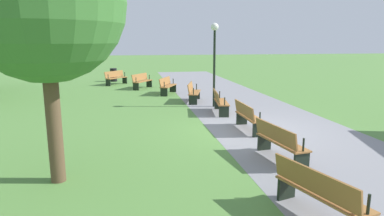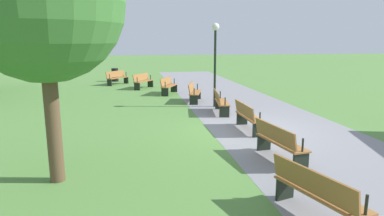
{
  "view_description": "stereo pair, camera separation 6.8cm",
  "coord_description": "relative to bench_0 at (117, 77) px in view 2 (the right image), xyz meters",
  "views": [
    {
      "loc": [
        9.82,
        -3.67,
        2.81
      ],
      "look_at": [
        0.0,
        -1.88,
        0.8
      ],
      "focal_mm": 31.09,
      "sensor_mm": 36.0,
      "label": 1
    },
    {
      "loc": [
        9.83,
        -3.61,
        2.81
      ],
      "look_at": [
        0.0,
        -1.88,
        0.8
      ],
      "focal_mm": 31.09,
      "sensor_mm": 36.0,
      "label": 2
    }
  ],
  "objects": [
    {
      "name": "ground_plane",
      "position": [
        12.54,
        4.69,
        -0.47
      ],
      "size": [
        120.0,
        120.0,
        0.0
      ],
      "primitive_type": "plane",
      "color": "#54843D"
    },
    {
      "name": "trash_bin",
      "position": [
        -1.85,
        -0.23,
        -0.01
      ],
      "size": [
        0.47,
        0.47,
        0.93
      ],
      "primitive_type": "cylinder",
      "color": "black",
      "rests_on": "ground"
    },
    {
      "name": "bench_6",
      "position": [
        15.27,
        4.43,
        0.0
      ],
      "size": [
        1.73,
        0.71,
        0.89
      ],
      "rotation": [
        0.0,
        0.0,
        0.14
      ],
      "color": "#996633",
      "rests_on": "ground"
    },
    {
      "name": "tree_1",
      "position": [
        15.59,
        -0.53,
        3.04
      ],
      "size": [
        3.02,
        3.02,
        5.04
      ],
      "color": "brown",
      "rests_on": "ground"
    },
    {
      "name": "bench_2",
      "position": [
        4.59,
        2.91,
        0.0
      ],
      "size": [
        1.73,
        1.13,
        0.89
      ],
      "rotation": [
        0.0,
        0.0,
        -0.43
      ],
      "color": "#996633",
      "rests_on": "ground"
    },
    {
      "name": "bench_4",
      "position": [
        9.82,
        4.43,
        0.0
      ],
      "size": [
        1.73,
        0.71,
        0.89
      ],
      "rotation": [
        0.0,
        0.0,
        -0.14
      ],
      "color": "#996633",
      "rests_on": "ground"
    },
    {
      "name": "path_paving",
      "position": [
        12.54,
        5.72,
        -0.47
      ],
      "size": [
        41.96,
        4.61,
        0.01
      ],
      "primitive_type": "cube",
      "color": "gray",
      "rests_on": "ground"
    },
    {
      "name": "bench_1",
      "position": [
        2.19,
        1.62,
        0.0
      ],
      "size": [
        1.67,
        1.3,
        0.89
      ],
      "rotation": [
        0.0,
        0.0,
        -0.57
      ],
      "color": "#996633",
      "rests_on": "ground"
    },
    {
      "name": "bench_7",
      "position": [
        17.94,
        3.85,
        0.0
      ],
      "size": [
        1.75,
        0.93,
        0.89
      ],
      "rotation": [
        0.0,
        0.0,
        0.28
      ],
      "color": "#996633",
      "rests_on": "ground"
    },
    {
      "name": "bench_0",
      "position": [
        0.0,
        0.0,
        0.0
      ],
      "size": [
        1.58,
        1.46,
        0.89
      ],
      "rotation": [
        0.0,
        0.0,
        -0.71
      ],
      "color": "#996633",
      "rests_on": "ground"
    },
    {
      "name": "bench_5",
      "position": [
        12.54,
        4.62,
        0.0
      ],
      "size": [
        1.68,
        0.47,
        0.89
      ],
      "color": "#996633",
      "rests_on": "ground"
    },
    {
      "name": "lamp_post",
      "position": [
        8.5,
        4.52,
        2.05
      ],
      "size": [
        0.32,
        0.32,
        3.56
      ],
      "color": "black",
      "rests_on": "ground"
    },
    {
      "name": "bench_3",
      "position": [
        7.15,
        3.85,
        0.0
      ],
      "size": [
        1.75,
        0.93,
        0.89
      ],
      "rotation": [
        0.0,
        0.0,
        -0.28
      ],
      "color": "#996633",
      "rests_on": "ground"
    }
  ]
}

